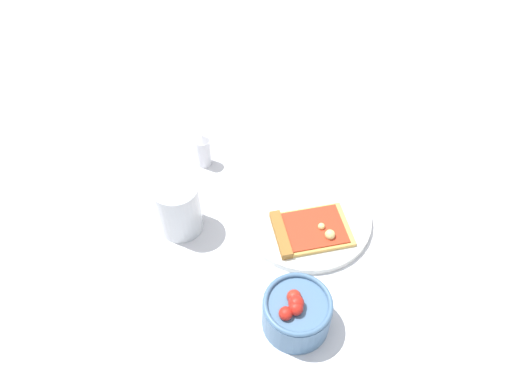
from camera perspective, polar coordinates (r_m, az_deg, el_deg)
ground_plane at (r=0.95m, az=3.71°, el=-3.29°), size 2.40×2.40×0.00m
plate at (r=0.95m, az=5.86°, el=-3.15°), size 0.25×0.25×0.01m
pizza_slice_main at (r=0.92m, az=6.00°, el=-4.46°), size 0.15×0.12×0.03m
salad_bowl at (r=0.81m, az=4.71°, el=-13.70°), size 0.11×0.11×0.09m
soda_glass at (r=0.91m, az=-8.96°, el=-2.03°), size 0.08×0.08×0.11m
paper_napkin at (r=1.16m, az=4.49°, el=8.88°), size 0.11×0.11×0.00m
pepper_shaker at (r=1.03m, az=-6.13°, el=4.85°), size 0.03×0.03×0.08m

